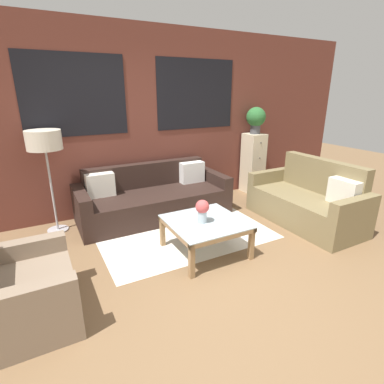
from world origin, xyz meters
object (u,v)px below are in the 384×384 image
Objects in this scene: couch_dark at (154,199)px; coffee_table at (205,226)px; drawer_cabinet at (253,163)px; potted_plant at (256,118)px; settee_vintage at (308,202)px; floor_lamp at (44,144)px; flower_vase at (202,210)px; armchair_corner at (18,294)px.

couch_dark reaches higher than coffee_table.
couch_dark is at bearing 95.68° from coffee_table.
drawer_cabinet is (2.10, 0.23, 0.28)m from couch_dark.
coffee_table is at bearing -141.45° from drawer_cabinet.
coffee_table is at bearing -141.45° from potted_plant.
couch_dark is at bearing 145.96° from settee_vintage.
floor_lamp is 2.94× the size of potted_plant.
potted_plant is 1.72× the size of flower_vase.
flower_vase is at bearing -160.40° from coffee_table.
drawer_cabinet reaches higher than flower_vase.
potted_plant reaches higher than flower_vase.
armchair_corner is at bearing -138.60° from couch_dark.
settee_vintage is 1.85m from flower_vase.
armchair_corner is 4.47m from potted_plant.
potted_plant is (3.49, 0.09, 0.17)m from floor_lamp.
settee_vintage is at bearing 4.81° from armchair_corner.
armchair_corner is (-1.82, -1.60, 0.00)m from couch_dark.
settee_vintage is 6.05× the size of flower_vase.
floor_lamp is at bearing 174.17° from couch_dark.
settee_vintage is 1.95× the size of coffee_table.
floor_lamp is 3.50m from potted_plant.
settee_vintage reaches higher than couch_dark.
potted_plant is 2.70m from flower_vase.
drawer_cabinet is (3.49, 0.09, -0.66)m from floor_lamp.
potted_plant is at bearing 1.43° from floor_lamp.
coffee_table is at bearing -178.43° from settee_vintage.
armchair_corner reaches higher than flower_vase.
couch_dark is at bearing -5.83° from floor_lamp.
potted_plant is at bearing 82.85° from settee_vintage.
coffee_table is (1.95, 0.26, 0.07)m from armchair_corner.
settee_vintage reaches higher than armchair_corner.
coffee_table is 2.72m from potted_plant.
flower_vase is (-1.83, -0.07, 0.26)m from settee_vintage.
settee_vintage reaches higher than coffee_table.
armchair_corner is 1.97m from coffee_table.
floor_lamp is (-1.39, 0.14, 0.94)m from couch_dark.
drawer_cabinet is 2.34× the size of potted_plant.
floor_lamp reaches higher than armchair_corner.
drawer_cabinet is 2.57m from flower_vase.
drawer_cabinet is at bearing 6.22° from couch_dark.
flower_vase is (-2.02, -1.59, 0.02)m from drawer_cabinet.
settee_vintage is at bearing -23.46° from floor_lamp.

